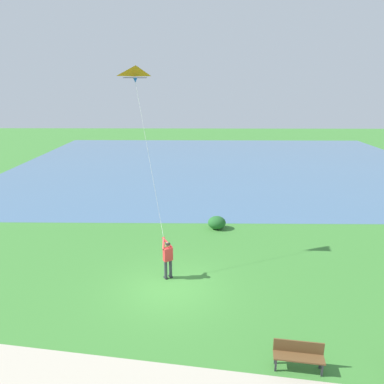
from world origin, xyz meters
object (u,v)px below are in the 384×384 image
flying_kite (136,76)px  lakeside_shrub (217,223)px  park_bench_near_walkway (299,354)px  person_kite_flyer (168,256)px

flying_kite → lakeside_shrub: 9.85m
park_bench_near_walkway → flying_kite: bearing=-143.3°
person_kite_flyer → park_bench_near_walkway: 7.00m
person_kite_flyer → lakeside_shrub: person_kite_flyer is taller
flying_kite → park_bench_near_walkway: size_ratio=4.74×
person_kite_flyer → park_bench_near_walkway: person_kite_flyer is taller
person_kite_flyer → flying_kite: flying_kite is taller
park_bench_near_walkway → lakeside_shrub: park_bench_near_walkway is taller
person_kite_flyer → flying_kite: size_ratio=0.25×
park_bench_near_walkway → lakeside_shrub: (-11.37, -1.89, -0.13)m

